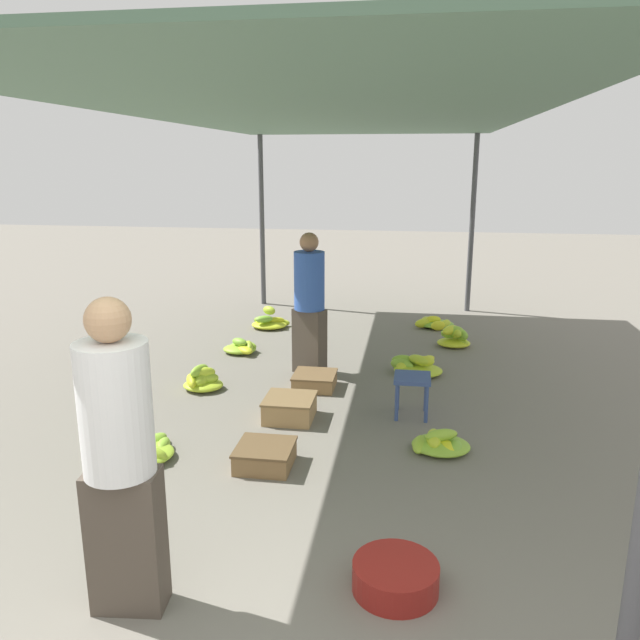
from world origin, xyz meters
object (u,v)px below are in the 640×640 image
Objects in this scene: banana_pile_right_3 at (434,323)px; banana_pile_right_1 at (455,337)px; banana_pile_left_3 at (242,347)px; vendor_foreground at (120,455)px; banana_pile_left_2 at (269,322)px; shopper_walking_mid at (309,302)px; banana_pile_right_0 at (415,366)px; crate_near at (315,380)px; stool at (412,384)px; crate_mid at (290,408)px; crate_far at (265,456)px; banana_pile_right_2 at (439,444)px; basin_black at (395,577)px; banana_pile_left_1 at (202,380)px; banana_pile_left_0 at (142,452)px.

banana_pile_right_1 is at bearing -74.67° from banana_pile_right_3.
banana_pile_right_1 reaches higher than banana_pile_left_3.
banana_pile_left_2 is (-0.61, 5.83, -0.81)m from vendor_foreground.
shopper_walking_mid is (-1.46, -2.22, 0.77)m from banana_pile_right_3.
vendor_foreground reaches higher than banana_pile_right_0.
banana_pile_left_3 is 2.90m from banana_pile_right_3.
shopper_walking_mid is (0.92, -1.86, 0.75)m from banana_pile_left_2.
banana_pile_right_0 is at bearing 30.77° from crate_near.
stool is 2.76m from banana_pile_left_3.
crate_far is at bearing -90.46° from crate_mid.
banana_pile_right_2 is (0.24, -0.72, -0.26)m from stool.
banana_pile_right_0 is (2.11, -1.72, -0.00)m from banana_pile_left_2.
crate_mid is (-1.07, 2.28, 0.02)m from basin_black.
vendor_foreground is 3.14× the size of banana_pile_left_2.
banana_pile_right_3 is at bearing 105.33° from banana_pile_right_1.
banana_pile_left_2 reaches higher than banana_pile_left_1.
crate_near is 1.00× the size of crate_far.
basin_black is 2.47m from banana_pile_left_0.
basin_black is at bearing -91.38° from banana_pile_right_0.
vendor_foreground is 2.88m from banana_pile_right_2.
banana_pile_right_0 reaches higher than banana_pile_right_2.
basin_black is 1.09× the size of crate_far.
banana_pile_right_3 is at bearing 56.69° from shopper_walking_mid.
banana_pile_left_2 is (-2.02, 5.49, 0.00)m from basin_black.
banana_pile_left_0 is 1.25× the size of banana_pile_left_3.
banana_pile_left_2 is at bearing 87.58° from banana_pile_left_3.
crate_far is (-1.14, -1.20, -0.23)m from stool.
banana_pile_left_1 is at bearing -158.81° from banana_pile_right_0.
crate_far is (-0.01, -0.95, -0.02)m from crate_mid.
banana_pile_left_3 is at bearing 116.02° from basin_black.
crate_mid is (-0.10, -0.85, 0.03)m from crate_near.
stool is 2.25m from banana_pile_left_1.
banana_pile_right_0 is 2.09m from banana_pile_right_3.
banana_pile_left_3 is 1.02× the size of banana_pile_right_2.
vendor_foreground is at bearing -117.25° from stool.
basin_black is 3.61m from banana_pile_left_1.
banana_pile_left_3 is 0.82× the size of banana_pile_right_0.
banana_pile_right_2 is at bearing 19.08° from crate_far.
banana_pile_left_0 is 1.03× the size of banana_pile_right_0.
banana_pile_left_2 is at bearing 140.90° from banana_pile_right_0.
crate_far is at bearing 1.32° from banana_pile_left_0.
banana_pile_left_0 is at bearing 112.37° from vendor_foreground.
banana_pile_left_0 is 0.39× the size of shopper_walking_mid.
basin_black is at bearing -93.42° from banana_pile_right_3.
shopper_walking_mid is at bearing 91.62° from crate_mid.
basin_black reaches higher than crate_near.
crate_far is (1.07, -1.57, -0.01)m from banana_pile_left_1.
banana_pile_left_3 is at bearing 108.89° from crate_far.
banana_pile_right_2 reaches higher than crate_near.
banana_pile_left_3 is (-2.14, 1.72, -0.25)m from stool.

